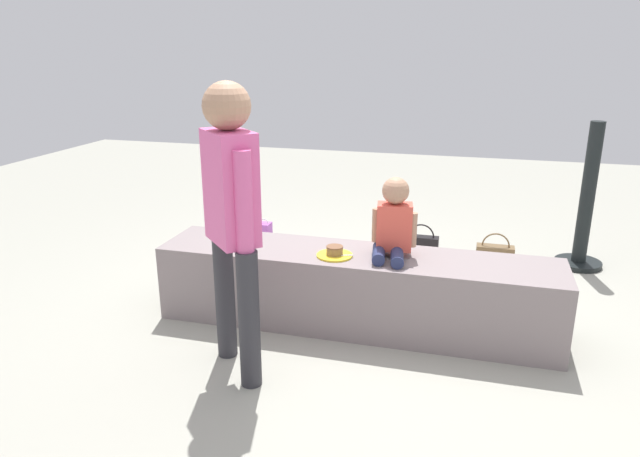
{
  "coord_description": "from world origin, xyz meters",
  "views": [
    {
      "loc": [
        0.66,
        -3.29,
        1.72
      ],
      "look_at": [
        -0.14,
        -0.32,
        0.73
      ],
      "focal_mm": 32.59,
      "sensor_mm": 36.0,
      "label": 1
    }
  ],
  "objects_px": {
    "child_seated": "(393,222)",
    "party_cup_red": "(294,272)",
    "water_bottle_near_gift": "(388,286)",
    "gift_bag": "(260,239)",
    "handbag_brown_canvas": "(494,257)",
    "cake_plate": "(335,253)",
    "handbag_black_leather": "(420,247)",
    "adult_standing": "(232,206)"
  },
  "relations": [
    {
      "from": "cake_plate",
      "to": "handbag_black_leather",
      "type": "relative_size",
      "value": 0.74
    },
    {
      "from": "water_bottle_near_gift",
      "to": "handbag_black_leather",
      "type": "bearing_deg",
      "value": 81.32
    },
    {
      "from": "cake_plate",
      "to": "handbag_brown_canvas",
      "type": "distance_m",
      "value": 1.66
    },
    {
      "from": "adult_standing",
      "to": "handbag_brown_canvas",
      "type": "height_order",
      "value": "adult_standing"
    },
    {
      "from": "child_seated",
      "to": "water_bottle_near_gift",
      "type": "xyz_separation_m",
      "value": [
        -0.07,
        0.41,
        -0.59
      ]
    },
    {
      "from": "cake_plate",
      "to": "handbag_black_leather",
      "type": "bearing_deg",
      "value": 73.91
    },
    {
      "from": "child_seated",
      "to": "party_cup_red",
      "type": "bearing_deg",
      "value": 144.3
    },
    {
      "from": "gift_bag",
      "to": "water_bottle_near_gift",
      "type": "xyz_separation_m",
      "value": [
        1.18,
        -0.59,
        -0.04
      ]
    },
    {
      "from": "child_seated",
      "to": "water_bottle_near_gift",
      "type": "distance_m",
      "value": 0.72
    },
    {
      "from": "party_cup_red",
      "to": "handbag_brown_canvas",
      "type": "xyz_separation_m",
      "value": [
        1.47,
        0.59,
        0.05
      ]
    },
    {
      "from": "child_seated",
      "to": "party_cup_red",
      "type": "xyz_separation_m",
      "value": [
        -0.82,
        0.59,
        -0.64
      ]
    },
    {
      "from": "child_seated",
      "to": "adult_standing",
      "type": "relative_size",
      "value": 0.31
    },
    {
      "from": "child_seated",
      "to": "gift_bag",
      "type": "distance_m",
      "value": 1.69
    },
    {
      "from": "handbag_brown_canvas",
      "to": "handbag_black_leather",
      "type": "bearing_deg",
      "value": 170.74
    },
    {
      "from": "cake_plate",
      "to": "adult_standing",
      "type": "bearing_deg",
      "value": -123.04
    },
    {
      "from": "gift_bag",
      "to": "handbag_black_leather",
      "type": "xyz_separation_m",
      "value": [
        1.31,
        0.28,
        -0.04
      ]
    },
    {
      "from": "child_seated",
      "to": "gift_bag",
      "type": "bearing_deg",
      "value": 141.47
    },
    {
      "from": "gift_bag",
      "to": "water_bottle_near_gift",
      "type": "height_order",
      "value": "gift_bag"
    },
    {
      "from": "child_seated",
      "to": "water_bottle_near_gift",
      "type": "relative_size",
      "value": 2.13
    },
    {
      "from": "gift_bag",
      "to": "handbag_brown_canvas",
      "type": "xyz_separation_m",
      "value": [
        1.9,
        0.18,
        -0.04
      ]
    },
    {
      "from": "gift_bag",
      "to": "child_seated",
      "type": "bearing_deg",
      "value": -38.53
    },
    {
      "from": "gift_bag",
      "to": "adult_standing",
      "type": "bearing_deg",
      "value": -72.89
    },
    {
      "from": "adult_standing",
      "to": "gift_bag",
      "type": "xyz_separation_m",
      "value": [
        -0.52,
        1.7,
        -0.79
      ]
    },
    {
      "from": "gift_bag",
      "to": "handbag_black_leather",
      "type": "relative_size",
      "value": 1.09
    },
    {
      "from": "adult_standing",
      "to": "handbag_black_leather",
      "type": "xyz_separation_m",
      "value": [
        0.79,
        1.98,
        -0.83
      ]
    },
    {
      "from": "party_cup_red",
      "to": "handbag_brown_canvas",
      "type": "distance_m",
      "value": 1.58
    },
    {
      "from": "gift_bag",
      "to": "water_bottle_near_gift",
      "type": "bearing_deg",
      "value": -26.55
    },
    {
      "from": "cake_plate",
      "to": "handbag_black_leather",
      "type": "distance_m",
      "value": 1.49
    },
    {
      "from": "cake_plate",
      "to": "gift_bag",
      "type": "height_order",
      "value": "cake_plate"
    },
    {
      "from": "cake_plate",
      "to": "gift_bag",
      "type": "bearing_deg",
      "value": 129.86
    },
    {
      "from": "party_cup_red",
      "to": "handbag_black_leather",
      "type": "distance_m",
      "value": 1.12
    },
    {
      "from": "adult_standing",
      "to": "child_seated",
      "type": "bearing_deg",
      "value": 43.97
    },
    {
      "from": "child_seated",
      "to": "cake_plate",
      "type": "relative_size",
      "value": 2.16
    },
    {
      "from": "child_seated",
      "to": "handbag_black_leather",
      "type": "relative_size",
      "value": 1.6
    },
    {
      "from": "cake_plate",
      "to": "water_bottle_near_gift",
      "type": "distance_m",
      "value": 0.7
    },
    {
      "from": "child_seated",
      "to": "handbag_black_leather",
      "type": "distance_m",
      "value": 1.41
    },
    {
      "from": "party_cup_red",
      "to": "cake_plate",
      "type": "bearing_deg",
      "value": -54.93
    },
    {
      "from": "handbag_black_leather",
      "to": "water_bottle_near_gift",
      "type": "bearing_deg",
      "value": -98.68
    },
    {
      "from": "cake_plate",
      "to": "handbag_black_leather",
      "type": "height_order",
      "value": "cake_plate"
    },
    {
      "from": "party_cup_red",
      "to": "adult_standing",
      "type": "bearing_deg",
      "value": -85.94
    },
    {
      "from": "party_cup_red",
      "to": "handbag_black_leather",
      "type": "xyz_separation_m",
      "value": [
        0.88,
        0.69,
        0.05
      ]
    },
    {
      "from": "adult_standing",
      "to": "party_cup_red",
      "type": "bearing_deg",
      "value": 94.06
    }
  ]
}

